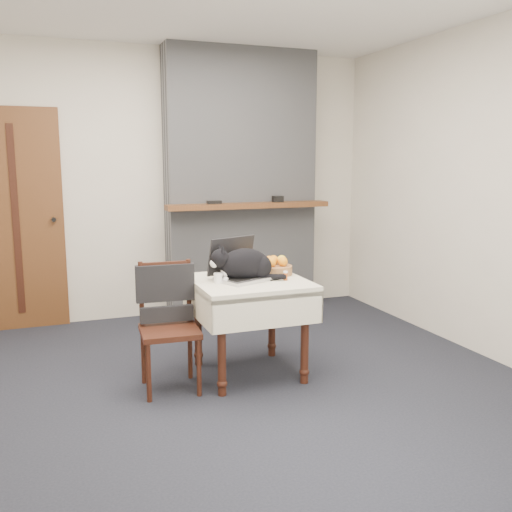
{
  "coord_description": "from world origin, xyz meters",
  "views": [
    {
      "loc": [
        -0.98,
        -3.56,
        1.55
      ],
      "look_at": [
        0.4,
        0.11,
        0.88
      ],
      "focal_mm": 40.0,
      "sensor_mm": 36.0,
      "label": 1
    }
  ],
  "objects_px": {
    "door": "(16,220)",
    "pill_bottle": "(286,276)",
    "chair": "(167,308)",
    "side_table": "(249,295)",
    "cat": "(246,265)",
    "cream_jar": "(218,278)",
    "laptop": "(240,269)",
    "fruit_basket": "(276,267)"
  },
  "relations": [
    {
      "from": "side_table",
      "to": "laptop",
      "type": "height_order",
      "value": "laptop"
    },
    {
      "from": "laptop",
      "to": "cat",
      "type": "distance_m",
      "value": 0.07
    },
    {
      "from": "cream_jar",
      "to": "pill_bottle",
      "type": "distance_m",
      "value": 0.48
    },
    {
      "from": "door",
      "to": "fruit_basket",
      "type": "xyz_separation_m",
      "value": [
        1.82,
        -1.71,
        -0.25
      ]
    },
    {
      "from": "laptop",
      "to": "cream_jar",
      "type": "height_order",
      "value": "laptop"
    },
    {
      "from": "laptop",
      "to": "door",
      "type": "bearing_deg",
      "value": 109.5
    },
    {
      "from": "fruit_basket",
      "to": "chair",
      "type": "distance_m",
      "value": 0.87
    },
    {
      "from": "door",
      "to": "laptop",
      "type": "distance_m",
      "value": 2.34
    },
    {
      "from": "pill_bottle",
      "to": "door",
      "type": "bearing_deg",
      "value": 133.11
    },
    {
      "from": "pill_bottle",
      "to": "chair",
      "type": "distance_m",
      "value": 0.85
    },
    {
      "from": "cream_jar",
      "to": "chair",
      "type": "height_order",
      "value": "chair"
    },
    {
      "from": "side_table",
      "to": "pill_bottle",
      "type": "bearing_deg",
      "value": -25.14
    },
    {
      "from": "cat",
      "to": "pill_bottle",
      "type": "bearing_deg",
      "value": -21.54
    },
    {
      "from": "cat",
      "to": "cream_jar",
      "type": "xyz_separation_m",
      "value": [
        -0.21,
        -0.03,
        -0.08
      ]
    },
    {
      "from": "laptop",
      "to": "cat",
      "type": "xyz_separation_m",
      "value": [
        0.02,
        -0.06,
        0.04
      ]
    },
    {
      "from": "chair",
      "to": "pill_bottle",
      "type": "bearing_deg",
      "value": -4.13
    },
    {
      "from": "pill_bottle",
      "to": "laptop",
      "type": "bearing_deg",
      "value": 149.37
    },
    {
      "from": "door",
      "to": "pill_bottle",
      "type": "height_order",
      "value": "door"
    },
    {
      "from": "side_table",
      "to": "laptop",
      "type": "bearing_deg",
      "value": 130.07
    },
    {
      "from": "door",
      "to": "pill_bottle",
      "type": "bearing_deg",
      "value": -46.89
    },
    {
      "from": "side_table",
      "to": "cream_jar",
      "type": "xyz_separation_m",
      "value": [
        -0.24,
        -0.03,
        0.15
      ]
    },
    {
      "from": "pill_bottle",
      "to": "fruit_basket",
      "type": "distance_m",
      "value": 0.22
    },
    {
      "from": "cream_jar",
      "to": "pill_bottle",
      "type": "height_order",
      "value": "cream_jar"
    },
    {
      "from": "door",
      "to": "laptop",
      "type": "xyz_separation_m",
      "value": [
        1.52,
        -1.76,
        -0.23
      ]
    },
    {
      "from": "cat",
      "to": "cream_jar",
      "type": "relative_size",
      "value": 7.49
    },
    {
      "from": "cat",
      "to": "side_table",
      "type": "bearing_deg",
      "value": 4.94
    },
    {
      "from": "chair",
      "to": "side_table",
      "type": "bearing_deg",
      "value": 3.3
    },
    {
      "from": "door",
      "to": "cream_jar",
      "type": "relative_size",
      "value": 28.32
    },
    {
      "from": "cat",
      "to": "pill_bottle",
      "type": "distance_m",
      "value": 0.29
    },
    {
      "from": "fruit_basket",
      "to": "chair",
      "type": "bearing_deg",
      "value": -173.16
    },
    {
      "from": "laptop",
      "to": "chair",
      "type": "bearing_deg",
      "value": 164.09
    },
    {
      "from": "pill_bottle",
      "to": "cat",
      "type": "bearing_deg",
      "value": 157.46
    },
    {
      "from": "door",
      "to": "side_table",
      "type": "distance_m",
      "value": 2.44
    },
    {
      "from": "cream_jar",
      "to": "fruit_basket",
      "type": "xyz_separation_m",
      "value": [
        0.49,
        0.14,
        0.02
      ]
    },
    {
      "from": "side_table",
      "to": "fruit_basket",
      "type": "distance_m",
      "value": 0.32
    },
    {
      "from": "door",
      "to": "fruit_basket",
      "type": "bearing_deg",
      "value": -43.23
    },
    {
      "from": "door",
      "to": "laptop",
      "type": "bearing_deg",
      "value": -49.16
    },
    {
      "from": "pill_bottle",
      "to": "chair",
      "type": "xyz_separation_m",
      "value": [
        -0.82,
        0.12,
        -0.18
      ]
    },
    {
      "from": "side_table",
      "to": "fruit_basket",
      "type": "xyz_separation_m",
      "value": [
        0.25,
        0.11,
        0.17
      ]
    },
    {
      "from": "laptop",
      "to": "cat",
      "type": "relative_size",
      "value": 0.93
    },
    {
      "from": "laptop",
      "to": "fruit_basket",
      "type": "distance_m",
      "value": 0.3
    },
    {
      "from": "fruit_basket",
      "to": "laptop",
      "type": "bearing_deg",
      "value": -170.65
    }
  ]
}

